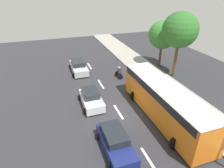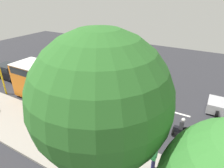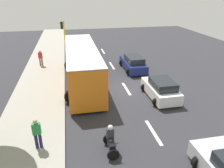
% 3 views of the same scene
% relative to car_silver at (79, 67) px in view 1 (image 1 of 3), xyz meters
% --- Properties ---
extents(ground_plane, '(40.00, 60.00, 0.10)m').
position_rel_car_silver_xyz_m(ground_plane, '(1.80, -10.53, -0.76)').
color(ground_plane, '#2D2D33').
extents(sidewalk, '(4.00, 60.00, 0.15)m').
position_rel_car_silver_xyz_m(sidewalk, '(8.80, -10.53, -0.64)').
color(sidewalk, '#9E998E').
rests_on(sidewalk, ground).
extents(lane_stripe_north, '(0.20, 2.40, 0.01)m').
position_rel_car_silver_xyz_m(lane_stripe_north, '(1.80, -16.53, -0.71)').
color(lane_stripe_north, white).
rests_on(lane_stripe_north, ground).
extents(lane_stripe_mid, '(0.20, 2.40, 0.01)m').
position_rel_car_silver_xyz_m(lane_stripe_mid, '(1.80, -10.53, -0.71)').
color(lane_stripe_mid, white).
rests_on(lane_stripe_mid, ground).
extents(lane_stripe_south, '(0.20, 2.40, 0.01)m').
position_rel_car_silver_xyz_m(lane_stripe_south, '(1.80, -4.53, -0.71)').
color(lane_stripe_south, white).
rests_on(lane_stripe_south, ground).
extents(lane_stripe_far_south, '(0.20, 2.40, 0.01)m').
position_rel_car_silver_xyz_m(lane_stripe_far_south, '(1.80, 1.47, -0.71)').
color(lane_stripe_far_south, white).
rests_on(lane_stripe_far_south, ground).
extents(car_silver, '(2.29, 4.58, 1.52)m').
position_rel_car_silver_xyz_m(car_silver, '(0.00, 0.00, 0.00)').
color(car_silver, '#B7B7BC').
rests_on(car_silver, ground).
extents(car_dark_blue, '(2.19, 4.35, 1.52)m').
position_rel_car_silver_xyz_m(car_dark_blue, '(-0.04, -14.83, -0.00)').
color(car_dark_blue, navy).
rests_on(car_dark_blue, ground).
extents(car_white, '(2.19, 3.81, 1.52)m').
position_rel_car_silver_xyz_m(car_white, '(-0.31, -8.53, -0.00)').
color(car_white, white).
rests_on(car_white, ground).
extents(city_bus, '(3.20, 11.00, 3.16)m').
position_rel_car_silver_xyz_m(city_bus, '(5.21, -12.59, 1.13)').
color(city_bus, orange).
rests_on(city_bus, ground).
extents(motorcycle, '(0.60, 1.30, 1.53)m').
position_rel_car_silver_xyz_m(motorcycle, '(4.53, -3.49, -0.07)').
color(motorcycle, black).
rests_on(motorcycle, ground).
extents(pedestrian_near_signal, '(0.40, 0.24, 1.69)m').
position_rel_car_silver_xyz_m(pedestrian_near_signal, '(8.08, -4.32, 0.35)').
color(pedestrian_near_signal, '#1E1E4C').
rests_on(pedestrian_near_signal, sidewalk).
extents(street_tree_north, '(3.91, 3.91, 6.46)m').
position_rel_car_silver_xyz_m(street_tree_north, '(11.66, -1.47, 3.77)').
color(street_tree_north, brown).
rests_on(street_tree_north, ground).
extents(street_tree_south, '(4.24, 4.24, 8.06)m').
position_rel_car_silver_xyz_m(street_tree_south, '(11.36, -5.36, 5.20)').
color(street_tree_south, brown).
rests_on(street_tree_south, ground).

